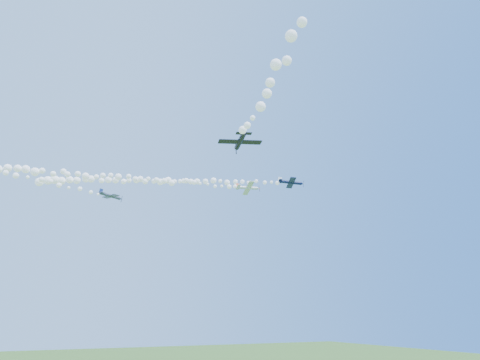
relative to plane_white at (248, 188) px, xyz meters
name	(u,v)px	position (x,y,z in m)	size (l,w,h in m)	color
plane_white	(248,188)	(0.00, 0.00, 0.00)	(7.15, 7.38, 2.25)	silver
smoke_trail_white	(119,177)	(-34.92, 5.81, -0.31)	(65.66, 13.11, 3.01)	white
plane_navy	(291,182)	(12.66, -2.88, 2.58)	(7.66, 8.17, 3.12)	#0D143B
smoke_trail_navy	(160,181)	(-22.41, 12.15, 2.40)	(66.07, 29.95, 3.05)	white
plane_grey	(111,196)	(-36.79, 2.82, -6.43)	(6.31, 6.71, 2.33)	#384152
plane_black	(240,141)	(-24.71, -45.83, -9.13)	(6.88, 6.49, 2.06)	black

